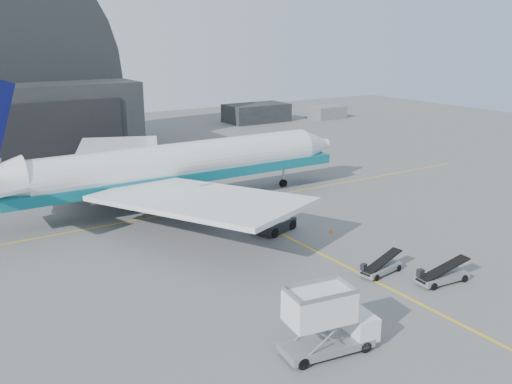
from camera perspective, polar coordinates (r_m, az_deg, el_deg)
ground at (r=52.16m, az=7.57°, el=-6.69°), size 200.00×200.00×0.00m
taxi_lines at (r=61.71m, az=0.01°, el=-2.94°), size 80.00×42.12×0.02m
distant_bldg_a at (r=130.41m, az=0.04°, el=7.05°), size 14.00×8.00×4.00m
distant_bldg_b at (r=137.13m, az=7.00°, el=7.37°), size 8.00×6.00×2.80m
airliner at (r=66.47m, az=-8.94°, el=2.50°), size 48.50×47.03×17.02m
catering_truck at (r=37.08m, az=7.05°, el=-12.73°), size 6.59×3.18×4.35m
pushback_tug at (r=58.72m, az=1.91°, el=-3.14°), size 5.10×3.92×2.09m
belt_loader_a at (r=49.76m, az=12.36°, el=-7.42°), size 4.56×2.09×1.71m
belt_loader_b at (r=49.36m, az=18.09°, el=-7.99°), size 4.99×2.09×1.87m
traffic_cone at (r=58.86m, az=7.54°, el=-3.78°), size 0.37×0.37×0.53m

